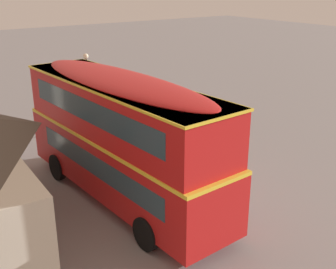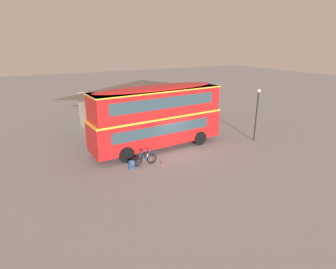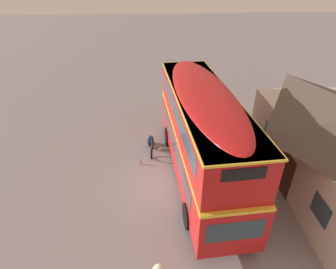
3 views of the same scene
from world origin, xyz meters
name	(u,v)px [view 1 (image 1 of 3)]	position (x,y,z in m)	size (l,w,h in m)	color
ground_plane	(143,184)	(0.00, 0.00, 0.00)	(120.00, 120.00, 0.00)	gray
double_decker_bus	(121,134)	(-0.61, 1.25, 2.64)	(10.28, 3.12, 4.79)	black
touring_bicycle	(209,196)	(-2.86, -1.11, 0.37)	(1.71, 0.46, 1.04)	black
backpack_on_ground	(228,207)	(-3.76, -1.22, 0.30)	(0.34, 0.31, 0.58)	#2D4C7A
water_bottle_red_squeeze	(204,187)	(-1.79, -1.77, 0.11)	(0.08, 0.08, 0.23)	#D84C33
street_lamp	(88,84)	(7.13, -1.08, 2.66)	(0.28, 0.28, 4.27)	black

